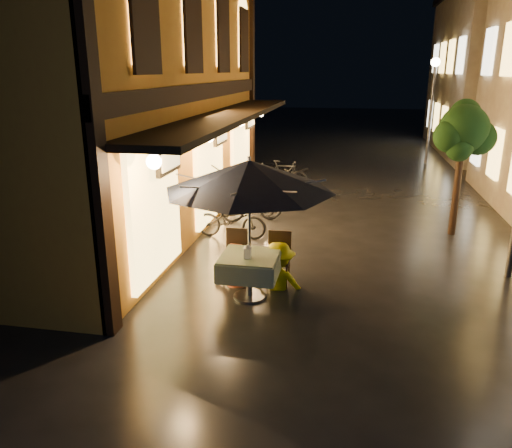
% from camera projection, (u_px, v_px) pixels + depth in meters
% --- Properties ---
extents(ground, '(90.00, 90.00, 0.00)m').
position_uv_depth(ground, '(347.00, 310.00, 8.19)').
color(ground, black).
rests_on(ground, ground).
extents(west_building, '(5.90, 11.40, 7.40)m').
position_uv_depth(west_building, '(114.00, 72.00, 11.86)').
color(west_building, '#C87B2A').
rests_on(west_building, ground).
extents(street_tree, '(1.43, 1.20, 3.15)m').
position_uv_depth(street_tree, '(464.00, 132.00, 11.27)').
color(street_tree, black).
rests_on(street_tree, ground).
extents(streetlamp_far, '(0.36, 0.36, 4.23)m').
position_uv_depth(streetlamp_far, '(433.00, 92.00, 19.92)').
color(streetlamp_far, '#59595E').
rests_on(streetlamp_far, ground).
extents(cafe_table, '(0.99, 0.99, 0.78)m').
position_uv_depth(cafe_table, '(249.00, 266.00, 8.48)').
color(cafe_table, '#59595E').
rests_on(cafe_table, ground).
extents(patio_umbrella, '(2.83, 2.83, 2.46)m').
position_uv_depth(patio_umbrella, '(249.00, 176.00, 8.02)').
color(patio_umbrella, '#59595E').
rests_on(patio_umbrella, ground).
extents(cafe_chair_left, '(0.42, 0.42, 0.97)m').
position_uv_depth(cafe_chair_left, '(236.00, 252.00, 9.26)').
color(cafe_chair_left, black).
rests_on(cafe_chair_left, ground).
extents(cafe_chair_right, '(0.42, 0.42, 0.97)m').
position_uv_depth(cafe_chair_right, '(279.00, 255.00, 9.12)').
color(cafe_chair_right, black).
rests_on(cafe_chair_right, ground).
extents(table_lantern, '(0.16, 0.16, 0.25)m').
position_uv_depth(table_lantern, '(248.00, 250.00, 8.25)').
color(table_lantern, white).
rests_on(table_lantern, cafe_table).
extents(person_orange, '(0.82, 0.69, 1.50)m').
position_uv_depth(person_orange, '(233.00, 244.00, 9.05)').
color(person_orange, '#CE4B28').
rests_on(person_orange, ground).
extents(person_yellow, '(1.12, 0.72, 1.64)m').
position_uv_depth(person_yellow, '(279.00, 244.00, 8.85)').
color(person_yellow, '#E5D100').
rests_on(person_yellow, ground).
extents(bicycle_0, '(1.68, 0.64, 0.87)m').
position_uv_depth(bicycle_0, '(231.00, 220.00, 11.61)').
color(bicycle_0, black).
rests_on(bicycle_0, ground).
extents(bicycle_1, '(1.70, 1.12, 0.99)m').
position_uv_depth(bicycle_1, '(252.00, 203.00, 12.84)').
color(bicycle_1, black).
rests_on(bicycle_1, ground).
extents(bicycle_2, '(1.96, 1.22, 0.97)m').
position_uv_depth(bicycle_2, '(246.00, 196.00, 13.53)').
color(bicycle_2, black).
rests_on(bicycle_2, ground).
extents(bicycle_3, '(1.68, 0.97, 0.97)m').
position_uv_depth(bicycle_3, '(275.00, 185.00, 14.88)').
color(bicycle_3, black).
rests_on(bicycle_3, ground).
extents(bicycle_4, '(1.66, 0.76, 0.84)m').
position_uv_depth(bicycle_4, '(280.00, 178.00, 16.11)').
color(bicycle_4, black).
rests_on(bicycle_4, ground).
extents(bicycle_5, '(1.60, 0.55, 0.95)m').
position_uv_depth(bicycle_5, '(284.00, 175.00, 16.36)').
color(bicycle_5, black).
rests_on(bicycle_5, ground).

